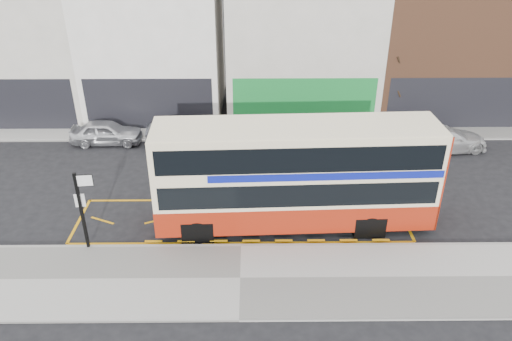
{
  "coord_description": "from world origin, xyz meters",
  "views": [
    {
      "loc": [
        0.44,
        -16.2,
        12.2
      ],
      "look_at": [
        0.61,
        2.0,
        2.2
      ],
      "focal_mm": 35.0,
      "sensor_mm": 36.0,
      "label": 1
    }
  ],
  "objects_px": {
    "double_decker_bus": "(296,175)",
    "street_tree_right": "(396,62)",
    "car_grey": "(185,132)",
    "bus_stop_post": "(82,204)",
    "car_white": "(445,139)",
    "car_silver": "(106,132)"
  },
  "relations": [
    {
      "from": "car_silver",
      "to": "car_white",
      "type": "distance_m",
      "value": 18.65
    },
    {
      "from": "car_white",
      "to": "bus_stop_post",
      "type": "bearing_deg",
      "value": 107.78
    },
    {
      "from": "bus_stop_post",
      "to": "car_grey",
      "type": "relative_size",
      "value": 0.77
    },
    {
      "from": "car_grey",
      "to": "car_white",
      "type": "distance_m",
      "value": 14.26
    },
    {
      "from": "double_decker_bus",
      "to": "car_silver",
      "type": "height_order",
      "value": "double_decker_bus"
    },
    {
      "from": "double_decker_bus",
      "to": "car_grey",
      "type": "xyz_separation_m",
      "value": [
        -5.53,
        7.88,
        -1.67
      ]
    },
    {
      "from": "bus_stop_post",
      "to": "street_tree_right",
      "type": "height_order",
      "value": "street_tree_right"
    },
    {
      "from": "car_grey",
      "to": "car_white",
      "type": "xyz_separation_m",
      "value": [
        14.22,
        -0.98,
        -0.03
      ]
    },
    {
      "from": "double_decker_bus",
      "to": "car_silver",
      "type": "distance_m",
      "value": 12.83
    },
    {
      "from": "car_white",
      "to": "street_tree_right",
      "type": "relative_size",
      "value": 0.82
    },
    {
      "from": "car_grey",
      "to": "bus_stop_post",
      "type": "bearing_deg",
      "value": 158.89
    },
    {
      "from": "double_decker_bus",
      "to": "car_white",
      "type": "height_order",
      "value": "double_decker_bus"
    },
    {
      "from": "double_decker_bus",
      "to": "street_tree_right",
      "type": "relative_size",
      "value": 2.0
    },
    {
      "from": "car_silver",
      "to": "bus_stop_post",
      "type": "bearing_deg",
      "value": -170.65
    },
    {
      "from": "double_decker_bus",
      "to": "street_tree_right",
      "type": "height_order",
      "value": "street_tree_right"
    },
    {
      "from": "car_white",
      "to": "car_grey",
      "type": "bearing_deg",
      "value": 76.75
    },
    {
      "from": "bus_stop_post",
      "to": "car_silver",
      "type": "relative_size",
      "value": 0.84
    },
    {
      "from": "car_grey",
      "to": "car_white",
      "type": "bearing_deg",
      "value": -99.66
    },
    {
      "from": "car_grey",
      "to": "street_tree_right",
      "type": "bearing_deg",
      "value": -83.39
    },
    {
      "from": "car_white",
      "to": "street_tree_right",
      "type": "xyz_separation_m",
      "value": [
        -2.14,
        3.62,
        3.2
      ]
    },
    {
      "from": "car_silver",
      "to": "car_grey",
      "type": "distance_m",
      "value": 4.4
    },
    {
      "from": "double_decker_bus",
      "to": "car_white",
      "type": "distance_m",
      "value": 11.23
    }
  ]
}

